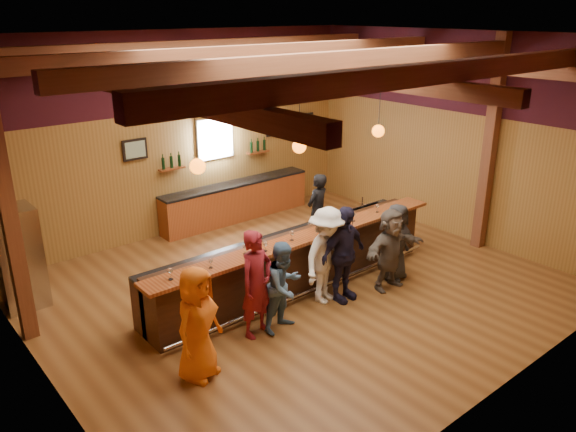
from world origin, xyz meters
The scene contains 27 objects.
room centered at (0.00, 0.06, 3.21)m, with size 9.04×9.00×4.52m.
bar_counter centered at (0.02, 0.15, 0.52)m, with size 6.30×1.07×1.11m.
back_bar_cabinet centered at (1.20, 3.72, 0.48)m, with size 4.00×0.52×0.95m.
window centered at (0.80, 3.95, 2.05)m, with size 0.95×0.09×0.95m.
framed_pictures centered at (1.67, 3.94, 2.10)m, with size 5.35×0.05×0.45m.
wine_shelves centered at (0.80, 3.88, 1.62)m, with size 3.00×0.18×0.30m.
pendant_lights centered at (0.00, 0.00, 2.71)m, with size 4.24×0.24×1.37m.
stainless_fridge centered at (-4.10, 2.60, 0.90)m, with size 0.70×0.70×1.80m, color silver.
customer_orange centered at (-2.80, -1.12, 0.84)m, with size 0.82×0.53×1.68m, color orange.
customer_redvest centered at (-1.51, -0.76, 0.88)m, with size 0.64×0.42×1.77m, color maroon.
customer_denim centered at (-1.08, -0.91, 0.76)m, with size 0.74×0.57×1.51m, color #47698F.
customer_white centered at (0.06, -0.67, 0.88)m, with size 1.14×0.65×1.76m, color white.
customer_navy centered at (0.33, -0.82, 0.88)m, with size 1.03×0.43×1.76m, color #1D1B36.
customer_brown centered at (1.31, -1.05, 0.77)m, with size 1.44×0.46×1.55m, color #62574E.
customer_dark centered at (1.70, -0.86, 0.75)m, with size 0.74×0.48×1.51m, color #262628.
bartender centered at (1.59, 1.23, 0.82)m, with size 0.60×0.39×1.65m, color black.
ice_bucket centered at (0.39, -0.18, 1.24)m, with size 0.23×0.23×0.25m, color brown.
bottle_a centered at (0.64, -0.11, 1.25)m, with size 0.08×0.08×0.36m.
bottle_b centered at (0.77, -0.12, 1.23)m, with size 0.07×0.07×0.31m.
glass_a centered at (-2.67, -0.18, 1.25)m, with size 0.09×0.09×0.19m.
glass_b centered at (-2.00, -0.23, 1.23)m, with size 0.07×0.07×0.16m.
glass_c centered at (-1.27, -0.13, 1.24)m, with size 0.08×0.08×0.18m.
glass_d centered at (-0.95, -0.26, 1.23)m, with size 0.08×0.08×0.17m.
glass_e centered at (-0.32, -0.18, 1.24)m, with size 0.08×0.08×0.18m.
glass_f centered at (0.69, -0.21, 1.24)m, with size 0.08×0.08×0.19m.
glass_g centered at (1.18, -0.22, 1.25)m, with size 0.08×0.08×0.19m.
glass_h centered at (1.92, -0.16, 1.23)m, with size 0.07×0.07×0.17m.
Camera 1 is at (-6.12, -7.08, 4.91)m, focal length 35.00 mm.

